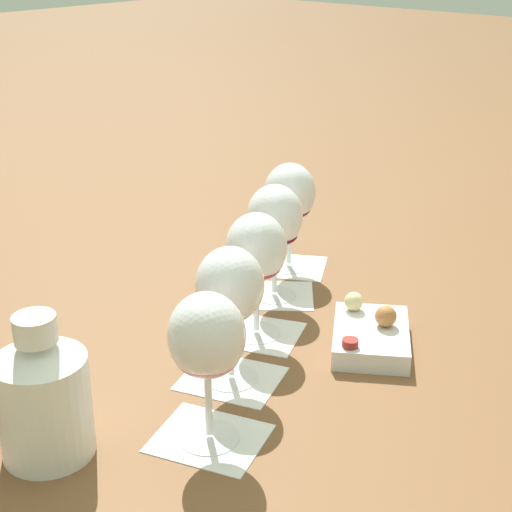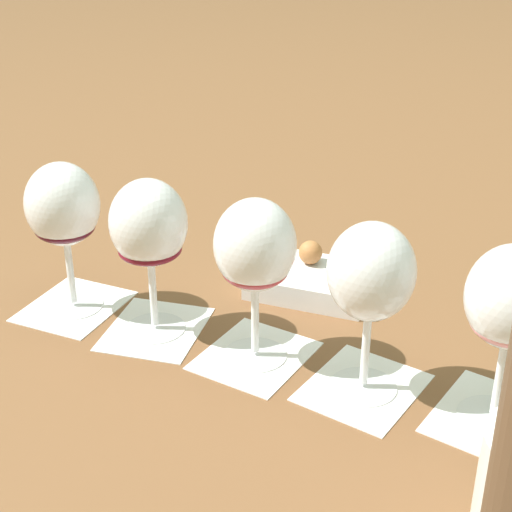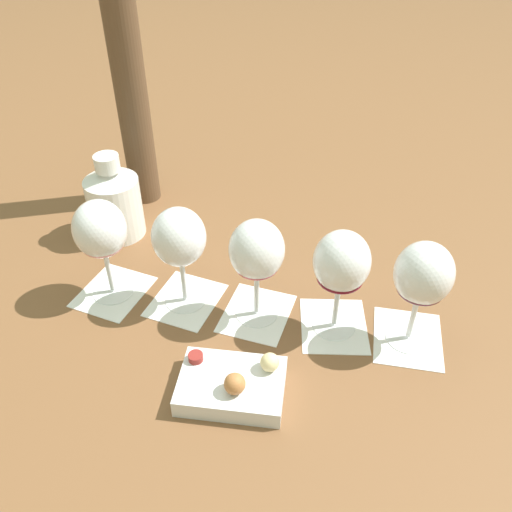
{
  "view_description": "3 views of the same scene",
  "coord_description": "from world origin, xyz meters",
  "px_view_note": "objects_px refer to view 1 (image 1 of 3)",
  "views": [
    {
      "loc": [
        -0.72,
        -0.63,
        0.53
      ],
      "look_at": [
        -0.0,
        -0.0,
        0.12
      ],
      "focal_mm": 55.0,
      "sensor_mm": 36.0,
      "label": 1
    },
    {
      "loc": [
        -0.57,
        0.4,
        0.46
      ],
      "look_at": [
        -0.0,
        -0.0,
        0.12
      ],
      "focal_mm": 55.0,
      "sensor_mm": 36.0,
      "label": 2
    },
    {
      "loc": [
        0.41,
        -0.47,
        0.61
      ],
      "look_at": [
        -0.0,
        -0.0,
        0.12
      ],
      "focal_mm": 38.0,
      "sensor_mm": 36.0,
      "label": 3
    }
  ],
  "objects_px": {
    "wine_glass_1": "(230,291)",
    "snack_dish": "(371,334)",
    "wine_glass_3": "(275,221)",
    "ceramic_vase": "(43,395)",
    "wine_glass_0": "(207,343)",
    "wine_glass_4": "(290,197)",
    "wine_glass_2": "(257,253)"
  },
  "relations": [
    {
      "from": "wine_glass_1",
      "to": "ceramic_vase",
      "type": "relative_size",
      "value": 1.07
    },
    {
      "from": "wine_glass_1",
      "to": "wine_glass_2",
      "type": "bearing_deg",
      "value": 26.14
    },
    {
      "from": "wine_glass_3",
      "to": "wine_glass_4",
      "type": "xyz_separation_m",
      "value": [
        0.1,
        0.05,
        -0.0
      ]
    },
    {
      "from": "wine_glass_1",
      "to": "wine_glass_2",
      "type": "xyz_separation_m",
      "value": [
        0.11,
        0.05,
        -0.0
      ]
    },
    {
      "from": "wine_glass_0",
      "to": "snack_dish",
      "type": "xyz_separation_m",
      "value": [
        0.29,
        -0.02,
        -0.1
      ]
    },
    {
      "from": "wine_glass_1",
      "to": "wine_glass_0",
      "type": "bearing_deg",
      "value": -147.99
    },
    {
      "from": "wine_glass_3",
      "to": "snack_dish",
      "type": "height_order",
      "value": "wine_glass_3"
    },
    {
      "from": "wine_glass_3",
      "to": "ceramic_vase",
      "type": "bearing_deg",
      "value": -171.7
    },
    {
      "from": "wine_glass_0",
      "to": "ceramic_vase",
      "type": "relative_size",
      "value": 1.07
    },
    {
      "from": "snack_dish",
      "to": "wine_glass_3",
      "type": "bearing_deg",
      "value": 80.99
    },
    {
      "from": "wine_glass_4",
      "to": "wine_glass_1",
      "type": "bearing_deg",
      "value": -152.33
    },
    {
      "from": "wine_glass_1",
      "to": "wine_glass_3",
      "type": "relative_size",
      "value": 1.0
    },
    {
      "from": "wine_glass_2",
      "to": "wine_glass_1",
      "type": "bearing_deg",
      "value": -153.86
    },
    {
      "from": "wine_glass_4",
      "to": "ceramic_vase",
      "type": "relative_size",
      "value": 1.07
    },
    {
      "from": "wine_glass_2",
      "to": "wine_glass_4",
      "type": "height_order",
      "value": "same"
    },
    {
      "from": "wine_glass_0",
      "to": "wine_glass_2",
      "type": "distance_m",
      "value": 0.25
    },
    {
      "from": "wine_glass_2",
      "to": "wine_glass_3",
      "type": "height_order",
      "value": "same"
    },
    {
      "from": "wine_glass_3",
      "to": "wine_glass_0",
      "type": "bearing_deg",
      "value": -150.92
    },
    {
      "from": "wine_glass_3",
      "to": "ceramic_vase",
      "type": "height_order",
      "value": "wine_glass_3"
    },
    {
      "from": "wine_glass_4",
      "to": "ceramic_vase",
      "type": "bearing_deg",
      "value": -167.86
    },
    {
      "from": "wine_glass_0",
      "to": "wine_glass_2",
      "type": "xyz_separation_m",
      "value": [
        0.22,
        0.12,
        0.0
      ]
    },
    {
      "from": "wine_glass_0",
      "to": "snack_dish",
      "type": "distance_m",
      "value": 0.31
    },
    {
      "from": "wine_glass_2",
      "to": "ceramic_vase",
      "type": "relative_size",
      "value": 1.07
    },
    {
      "from": "wine_glass_0",
      "to": "wine_glass_4",
      "type": "relative_size",
      "value": 1.0
    },
    {
      "from": "wine_glass_3",
      "to": "ceramic_vase",
      "type": "relative_size",
      "value": 1.07
    },
    {
      "from": "wine_glass_1",
      "to": "ceramic_vase",
      "type": "height_order",
      "value": "wine_glass_1"
    },
    {
      "from": "wine_glass_0",
      "to": "wine_glass_4",
      "type": "distance_m",
      "value": 0.48
    },
    {
      "from": "wine_glass_0",
      "to": "ceramic_vase",
      "type": "distance_m",
      "value": 0.18
    },
    {
      "from": "wine_glass_3",
      "to": "snack_dish",
      "type": "distance_m",
      "value": 0.23
    },
    {
      "from": "wine_glass_1",
      "to": "snack_dish",
      "type": "relative_size",
      "value": 1.01
    },
    {
      "from": "wine_glass_1",
      "to": "wine_glass_4",
      "type": "bearing_deg",
      "value": 27.67
    },
    {
      "from": "wine_glass_0",
      "to": "wine_glass_3",
      "type": "xyz_separation_m",
      "value": [
        0.32,
        0.18,
        0.0
      ]
    }
  ]
}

